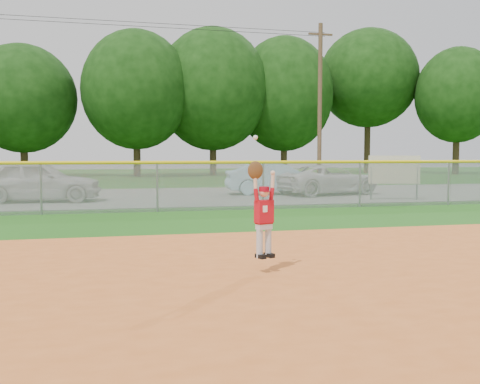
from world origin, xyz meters
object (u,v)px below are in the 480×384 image
at_px(car_blue, 275,178).
at_px(car_white_a, 38,181).
at_px(sponsor_sign, 394,171).
at_px(car_white_b, 328,180).
at_px(ballplayer, 263,210).

bearing_deg(car_blue, car_white_a, 105.87).
distance_m(car_blue, sponsor_sign, 5.24).
bearing_deg(car_white_a, car_blue, -76.41).
distance_m(car_white_b, ballplayer, 15.65).
relative_size(car_white_a, car_blue, 1.04).
distance_m(car_white_a, car_white_b, 11.64).
xyz_separation_m(car_white_b, ballplayer, (-6.87, -14.06, 0.28)).
distance_m(car_blue, car_white_b, 2.28).
xyz_separation_m(car_blue, sponsor_sign, (3.52, -3.87, 0.40)).
relative_size(car_blue, ballplayer, 2.42).
height_order(car_blue, sponsor_sign, sponsor_sign).
height_order(car_white_b, sponsor_sign, sponsor_sign).
xyz_separation_m(car_white_a, car_white_b, (11.61, 0.90, -0.12)).
bearing_deg(ballplayer, car_white_b, 63.96).
relative_size(car_white_b, sponsor_sign, 2.47).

